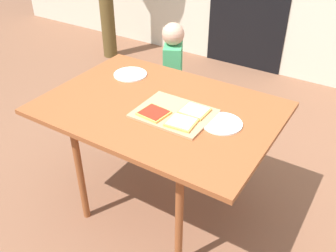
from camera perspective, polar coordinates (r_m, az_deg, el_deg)
The scene contains 9 objects.
ground_plane at distance 2.64m, azimuth -1.13°, elevation -11.64°, with size 16.00×16.00×0.00m, color brown.
dining_table at distance 2.19m, azimuth -1.34°, elevation 1.58°, with size 1.33×0.94×0.78m.
cutting_board at distance 2.07m, azimuth 0.92°, elevation 1.91°, with size 0.41×0.33×0.01m, color tan.
pizza_slice_near_left at distance 2.05m, azimuth -2.18°, elevation 2.00°, with size 0.16×0.15×0.02m.
pizza_slice_far_right at distance 2.07m, azimuth 4.04°, elevation 2.31°, with size 0.15×0.14×0.02m.
pizza_slice_near_right at distance 1.97m, azimuth 2.07°, elevation 0.57°, with size 0.16×0.15×0.02m.
plate_white_right at distance 2.01m, azimuth 8.18°, elevation 0.38°, with size 0.22×0.22×0.01m, color white.
plate_white_left at distance 2.52m, azimuth -5.74°, elevation 7.81°, with size 0.22×0.22×0.01m, color white.
child_left at distance 3.11m, azimuth 0.74°, elevation 8.38°, with size 0.23×0.28×0.94m.
Camera 1 is at (1.03, -1.54, 1.88)m, focal length 40.18 mm.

